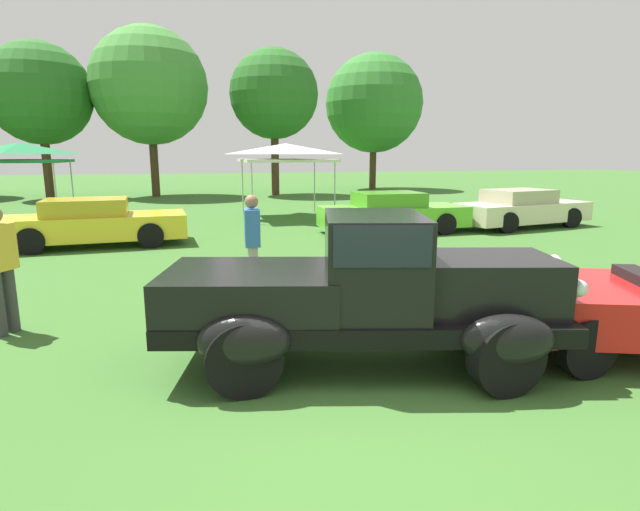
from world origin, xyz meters
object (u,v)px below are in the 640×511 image
(show_car_cream, at_px, (522,209))
(show_car_yellow, at_px, (93,223))
(spectator_by_row, at_px, (252,242))
(feature_pickup_truck, at_px, (366,290))
(show_car_lime, at_px, (393,213))
(canopy_tent_left_field, at_px, (19,151))
(canopy_tent_center_field, at_px, (286,151))

(show_car_cream, bearing_deg, show_car_yellow, -179.44)
(show_car_cream, distance_m, spectator_by_row, 11.11)
(show_car_cream, bearing_deg, feature_pickup_truck, -133.77)
(show_car_lime, xyz_separation_m, spectator_by_row, (-4.94, -5.83, 0.31))
(feature_pickup_truck, xyz_separation_m, canopy_tent_left_field, (-7.16, 14.17, 1.56))
(show_car_yellow, relative_size, show_car_cream, 0.96)
(show_car_lime, height_order, canopy_tent_center_field, canopy_tent_center_field)
(spectator_by_row, relative_size, canopy_tent_center_field, 0.53)
(show_car_yellow, xyz_separation_m, show_car_cream, (12.77, 0.12, 0.00))
(spectator_by_row, bearing_deg, canopy_tent_left_field, 119.72)
(show_car_yellow, height_order, show_car_lime, same)
(feature_pickup_truck, relative_size, canopy_tent_center_field, 1.41)
(feature_pickup_truck, distance_m, show_car_lime, 9.82)
(show_car_lime, relative_size, canopy_tent_center_field, 1.36)
(feature_pickup_truck, height_order, spectator_by_row, feature_pickup_truck)
(show_car_yellow, relative_size, show_car_lime, 1.05)
(spectator_by_row, distance_m, canopy_tent_left_field, 12.84)
(feature_pickup_truck, distance_m, canopy_tent_center_field, 13.64)
(show_car_yellow, bearing_deg, feature_pickup_truck, -64.67)
(show_car_lime, bearing_deg, feature_pickup_truck, -114.68)
(spectator_by_row, bearing_deg, show_car_cream, 31.92)
(show_car_lime, height_order, show_car_cream, same)
(spectator_by_row, distance_m, canopy_tent_center_field, 10.77)
(show_car_cream, bearing_deg, canopy_tent_left_field, 161.70)
(show_car_yellow, xyz_separation_m, canopy_tent_left_field, (-2.98, 5.33, 1.82))
(feature_pickup_truck, bearing_deg, canopy_tent_left_field, 116.82)
(spectator_by_row, height_order, canopy_tent_left_field, canopy_tent_left_field)
(feature_pickup_truck, height_order, show_car_cream, feature_pickup_truck)
(canopy_tent_left_field, relative_size, canopy_tent_center_field, 0.88)
(feature_pickup_truck, bearing_deg, show_car_cream, 46.23)
(feature_pickup_truck, relative_size, show_car_yellow, 0.99)
(show_car_yellow, xyz_separation_m, show_car_lime, (8.28, 0.08, -0.00))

